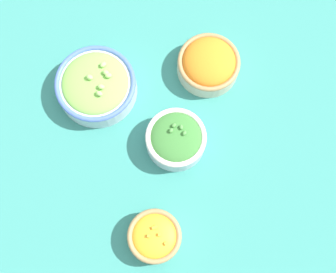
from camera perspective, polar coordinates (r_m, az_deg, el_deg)
The scene contains 5 objects.
ground_plane at distance 1.10m, azimuth -0.00°, elevation -0.39°, with size 3.00×3.00×0.00m, color #337F75.
bowl_carrots at distance 1.13m, azimuth 4.97°, elevation 8.84°, with size 0.15×0.15×0.07m.
bowl_squash at distance 1.04m, azimuth -1.65°, elevation -12.08°, with size 0.12×0.12×0.07m.
bowl_broccoli at distance 1.07m, azimuth 0.97°, elevation -0.31°, with size 0.14×0.14×0.08m.
bowl_lettuce at distance 1.12m, azimuth -8.76°, elevation 6.17°, with size 0.19×0.19×0.08m.
Camera 1 is at (0.26, -0.09, 1.07)m, focal length 50.00 mm.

